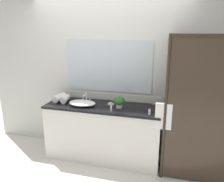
# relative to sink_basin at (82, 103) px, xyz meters

# --- Properties ---
(ground_plane) EXTENTS (8.00, 8.00, 0.00)m
(ground_plane) POSITION_rel_sink_basin_xyz_m (0.32, 0.05, -0.93)
(ground_plane) COLOR silver
(wall_back_with_mirror) EXTENTS (4.40, 0.06, 2.60)m
(wall_back_with_mirror) POSITION_rel_sink_basin_xyz_m (0.32, 0.39, 0.37)
(wall_back_with_mirror) COLOR silver
(wall_back_with_mirror) RESTS_ON ground_plane
(vanity_cabinet) EXTENTS (1.80, 0.58, 0.90)m
(vanity_cabinet) POSITION_rel_sink_basin_xyz_m (0.32, 0.06, -0.48)
(vanity_cabinet) COLOR silver
(vanity_cabinet) RESTS_ON ground_plane
(shower_enclosure) EXTENTS (1.20, 0.59, 2.00)m
(shower_enclosure) POSITION_rel_sink_basin_xyz_m (1.59, -0.14, 0.09)
(shower_enclosure) COLOR #2D2319
(shower_enclosure) RESTS_ON ground_plane
(sink_basin) EXTENTS (0.43, 0.29, 0.07)m
(sink_basin) POSITION_rel_sink_basin_xyz_m (0.00, 0.00, 0.00)
(sink_basin) COLOR white
(sink_basin) RESTS_ON vanity_cabinet
(faucet) EXTENTS (0.17, 0.16, 0.14)m
(faucet) POSITION_rel_sink_basin_xyz_m (-0.00, 0.16, 0.02)
(faucet) COLOR silver
(faucet) RESTS_ON vanity_cabinet
(potted_plant) EXTENTS (0.17, 0.17, 0.17)m
(potted_plant) POSITION_rel_sink_basin_xyz_m (0.59, 0.04, 0.07)
(potted_plant) COLOR beige
(potted_plant) RESTS_ON vanity_cabinet
(soap_dish) EXTENTS (0.10, 0.07, 0.04)m
(soap_dish) POSITION_rel_sink_basin_xyz_m (0.42, 0.15, -0.02)
(soap_dish) COLOR silver
(soap_dish) RESTS_ON vanity_cabinet
(amenity_bottle_conditioner) EXTENTS (0.03, 0.03, 0.10)m
(amenity_bottle_conditioner) POSITION_rel_sink_basin_xyz_m (1.06, -0.13, 0.01)
(amenity_bottle_conditioner) COLOR white
(amenity_bottle_conditioner) RESTS_ON vanity_cabinet
(amenity_bottle_body_wash) EXTENTS (0.03, 0.03, 0.09)m
(amenity_bottle_body_wash) POSITION_rel_sink_basin_xyz_m (0.51, -0.14, 0.01)
(amenity_bottle_body_wash) COLOR silver
(amenity_bottle_body_wash) RESTS_ON vanity_cabinet
(rolled_towel_near_edge) EXTENTS (0.16, 0.26, 0.12)m
(rolled_towel_near_edge) POSITION_rel_sink_basin_xyz_m (-0.44, 0.09, 0.02)
(rolled_towel_near_edge) COLOR white
(rolled_towel_near_edge) RESTS_ON vanity_cabinet
(rolled_towel_middle) EXTENTS (0.13, 0.24, 0.10)m
(rolled_towel_middle) POSITION_rel_sink_basin_xyz_m (-0.33, 0.08, 0.02)
(rolled_towel_middle) COLOR white
(rolled_towel_middle) RESTS_ON vanity_cabinet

